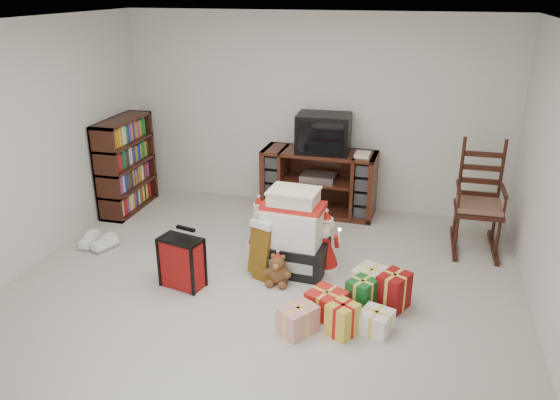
{
  "coord_description": "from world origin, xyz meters",
  "views": [
    {
      "loc": [
        1.36,
        -4.32,
        2.8
      ],
      "look_at": [
        0.06,
        0.6,
        0.77
      ],
      "focal_mm": 35.0,
      "sensor_mm": 36.0,
      "label": 1
    }
  ],
  "objects_px": {
    "bookshelf": "(126,166)",
    "red_suitcase": "(182,262)",
    "sneaker_pair": "(98,243)",
    "crt_television": "(323,133)",
    "gift_cluster": "(351,304)",
    "rocking_chair": "(478,210)",
    "tv_stand": "(319,182)",
    "santa_figurine": "(326,246)",
    "mrs_claus_figurine": "(259,227)",
    "gift_pile": "(293,236)",
    "teddy_bear": "(278,271)"
  },
  "relations": [
    {
      "from": "gift_cluster",
      "to": "mrs_claus_figurine",
      "type": "bearing_deg",
      "value": 135.94
    },
    {
      "from": "red_suitcase",
      "to": "santa_figurine",
      "type": "bearing_deg",
      "value": 42.59
    },
    {
      "from": "gift_pile",
      "to": "teddy_bear",
      "type": "relative_size",
      "value": 2.7
    },
    {
      "from": "gift_pile",
      "to": "teddy_bear",
      "type": "bearing_deg",
      "value": -98.8
    },
    {
      "from": "santa_figurine",
      "to": "mrs_claus_figurine",
      "type": "xyz_separation_m",
      "value": [
        -0.83,
        0.33,
        -0.02
      ]
    },
    {
      "from": "rocking_chair",
      "to": "red_suitcase",
      "type": "height_order",
      "value": "rocking_chair"
    },
    {
      "from": "teddy_bear",
      "to": "gift_cluster",
      "type": "xyz_separation_m",
      "value": [
        0.78,
        -0.4,
        -0.01
      ]
    },
    {
      "from": "red_suitcase",
      "to": "mrs_claus_figurine",
      "type": "bearing_deg",
      "value": 79.37
    },
    {
      "from": "tv_stand",
      "to": "crt_television",
      "type": "height_order",
      "value": "crt_television"
    },
    {
      "from": "rocking_chair",
      "to": "red_suitcase",
      "type": "relative_size",
      "value": 2.09
    },
    {
      "from": "tv_stand",
      "to": "gift_cluster",
      "type": "distance_m",
      "value": 2.46
    },
    {
      "from": "rocking_chair",
      "to": "gift_cluster",
      "type": "height_order",
      "value": "rocking_chair"
    },
    {
      "from": "red_suitcase",
      "to": "gift_cluster",
      "type": "height_order",
      "value": "red_suitcase"
    },
    {
      "from": "bookshelf",
      "to": "red_suitcase",
      "type": "height_order",
      "value": "bookshelf"
    },
    {
      "from": "red_suitcase",
      "to": "gift_cluster",
      "type": "relative_size",
      "value": 0.52
    },
    {
      "from": "tv_stand",
      "to": "teddy_bear",
      "type": "height_order",
      "value": "tv_stand"
    },
    {
      "from": "gift_pile",
      "to": "sneaker_pair",
      "type": "distance_m",
      "value": 2.29
    },
    {
      "from": "red_suitcase",
      "to": "crt_television",
      "type": "xyz_separation_m",
      "value": [
        0.97,
        2.2,
        0.8
      ]
    },
    {
      "from": "teddy_bear",
      "to": "mrs_claus_figurine",
      "type": "height_order",
      "value": "mrs_claus_figurine"
    },
    {
      "from": "red_suitcase",
      "to": "crt_television",
      "type": "bearing_deg",
      "value": 79.11
    },
    {
      "from": "tv_stand",
      "to": "sneaker_pair",
      "type": "bearing_deg",
      "value": -141.39
    },
    {
      "from": "gift_cluster",
      "to": "gift_pile",
      "type": "bearing_deg",
      "value": 134.13
    },
    {
      "from": "red_suitcase",
      "to": "bookshelf",
      "type": "bearing_deg",
      "value": 145.02
    },
    {
      "from": "red_suitcase",
      "to": "sneaker_pair",
      "type": "bearing_deg",
      "value": 170.43
    },
    {
      "from": "tv_stand",
      "to": "teddy_bear",
      "type": "distance_m",
      "value": 1.94
    },
    {
      "from": "bookshelf",
      "to": "crt_television",
      "type": "relative_size",
      "value": 1.81
    },
    {
      "from": "mrs_claus_figurine",
      "to": "sneaker_pair",
      "type": "xyz_separation_m",
      "value": [
        -1.76,
        -0.53,
        -0.18
      ]
    },
    {
      "from": "santa_figurine",
      "to": "gift_cluster",
      "type": "bearing_deg",
      "value": -65.33
    },
    {
      "from": "santa_figurine",
      "to": "sneaker_pair",
      "type": "xyz_separation_m",
      "value": [
        -2.58,
        -0.2,
        -0.2
      ]
    },
    {
      "from": "red_suitcase",
      "to": "sneaker_pair",
      "type": "distance_m",
      "value": 1.42
    },
    {
      "from": "gift_cluster",
      "to": "teddy_bear",
      "type": "bearing_deg",
      "value": 153.01
    },
    {
      "from": "bookshelf",
      "to": "sneaker_pair",
      "type": "relative_size",
      "value": 3.1
    },
    {
      "from": "tv_stand",
      "to": "santa_figurine",
      "type": "relative_size",
      "value": 2.23
    },
    {
      "from": "tv_stand",
      "to": "red_suitcase",
      "type": "xyz_separation_m",
      "value": [
        -0.92,
        -2.21,
        -0.15
      ]
    },
    {
      "from": "gift_pile",
      "to": "gift_cluster",
      "type": "bearing_deg",
      "value": -42.22
    },
    {
      "from": "gift_pile",
      "to": "santa_figurine",
      "type": "bearing_deg",
      "value": 23.66
    },
    {
      "from": "rocking_chair",
      "to": "santa_figurine",
      "type": "relative_size",
      "value": 1.95
    },
    {
      "from": "crt_television",
      "to": "gift_cluster",
      "type": "bearing_deg",
      "value": -75.3
    },
    {
      "from": "santa_figurine",
      "to": "mrs_claus_figurine",
      "type": "relative_size",
      "value": 1.09
    },
    {
      "from": "gift_pile",
      "to": "gift_cluster",
      "type": "distance_m",
      "value": 1.04
    },
    {
      "from": "bookshelf",
      "to": "teddy_bear",
      "type": "height_order",
      "value": "bookshelf"
    },
    {
      "from": "teddy_bear",
      "to": "santa_figurine",
      "type": "relative_size",
      "value": 0.49
    },
    {
      "from": "tv_stand",
      "to": "rocking_chair",
      "type": "bearing_deg",
      "value": -13.54
    },
    {
      "from": "bookshelf",
      "to": "red_suitcase",
      "type": "bearing_deg",
      "value": -47.82
    },
    {
      "from": "bookshelf",
      "to": "rocking_chair",
      "type": "distance_m",
      "value": 4.37
    },
    {
      "from": "bookshelf",
      "to": "gift_cluster",
      "type": "relative_size",
      "value": 1.04
    },
    {
      "from": "gift_pile",
      "to": "sneaker_pair",
      "type": "height_order",
      "value": "gift_pile"
    },
    {
      "from": "gift_pile",
      "to": "mrs_claus_figurine",
      "type": "relative_size",
      "value": 1.45
    },
    {
      "from": "teddy_bear",
      "to": "crt_television",
      "type": "relative_size",
      "value": 0.48
    },
    {
      "from": "red_suitcase",
      "to": "sneaker_pair",
      "type": "relative_size",
      "value": 1.56
    }
  ]
}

